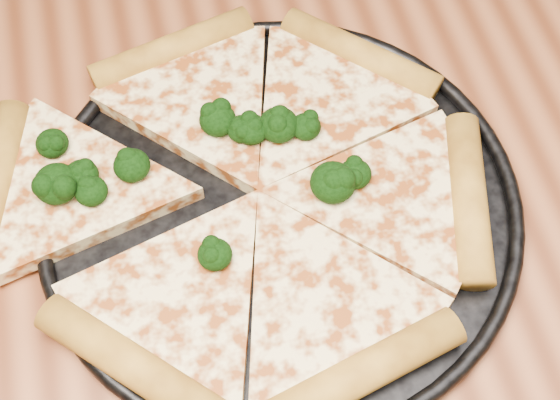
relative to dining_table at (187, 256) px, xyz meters
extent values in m
cube|color=brown|center=(0.00, 0.00, 0.07)|extent=(1.20, 0.90, 0.04)
cube|color=brown|center=(0.54, 0.39, -0.30)|extent=(0.06, 0.06, 0.71)
cylinder|color=black|center=(0.08, -0.03, 0.09)|extent=(0.36, 0.36, 0.01)
torus|color=black|center=(0.08, -0.03, 0.10)|extent=(0.37, 0.37, 0.01)
cylinder|color=gold|center=(0.18, 0.10, 0.11)|extent=(0.12, 0.12, 0.03)
cylinder|color=gold|center=(0.02, 0.14, 0.11)|extent=(0.15, 0.06, 0.03)
cylinder|color=gold|center=(-0.05, -0.13, 0.11)|extent=(0.12, 0.12, 0.03)
cylinder|color=gold|center=(0.10, -0.17, 0.11)|extent=(0.15, 0.06, 0.03)
cylinder|color=gold|center=(0.22, -0.06, 0.11)|extent=(0.07, 0.15, 0.03)
ellipsoid|color=black|center=(-0.06, 0.01, 0.12)|extent=(0.03, 0.03, 0.02)
ellipsoid|color=black|center=(0.07, 0.03, 0.12)|extent=(0.03, 0.03, 0.02)
ellipsoid|color=black|center=(-0.06, 0.02, 0.12)|extent=(0.03, 0.03, 0.02)
ellipsoid|color=black|center=(-0.08, 0.06, 0.12)|extent=(0.03, 0.03, 0.02)
ellipsoid|color=black|center=(0.05, 0.05, 0.12)|extent=(0.03, 0.03, 0.02)
ellipsoid|color=black|center=(0.11, 0.03, 0.12)|extent=(0.02, 0.02, 0.02)
ellipsoid|color=black|center=(0.12, -0.03, 0.12)|extent=(0.03, 0.03, 0.03)
ellipsoid|color=black|center=(0.09, 0.03, 0.12)|extent=(0.03, 0.03, 0.02)
ellipsoid|color=black|center=(0.02, -0.07, 0.12)|extent=(0.03, 0.03, 0.02)
ellipsoid|color=black|center=(-0.08, 0.02, 0.12)|extent=(0.03, 0.03, 0.03)
ellipsoid|color=black|center=(-0.03, 0.02, 0.12)|extent=(0.03, 0.03, 0.02)
ellipsoid|color=black|center=(0.14, -0.02, 0.12)|extent=(0.03, 0.03, 0.02)
ellipsoid|color=black|center=(0.06, 0.04, 0.12)|extent=(0.02, 0.02, 0.02)
camera|label=1|loc=(0.01, -0.33, 0.63)|focal=51.44mm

